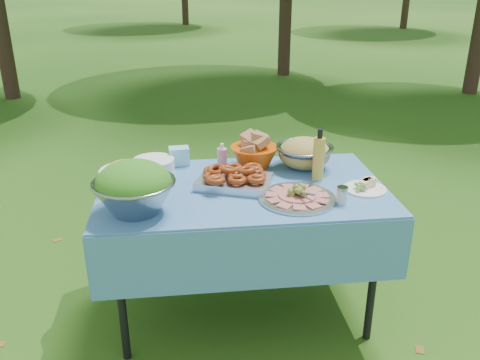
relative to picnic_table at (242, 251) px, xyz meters
name	(u,v)px	position (x,y,z in m)	size (l,w,h in m)	color
ground	(242,309)	(0.00, 0.00, -0.38)	(80.00, 80.00, 0.00)	black
picnic_table	(242,251)	(0.00, 0.00, 0.00)	(1.46, 0.86, 0.76)	#84D8FF
salad_bowl	(134,188)	(-0.52, -0.23, 0.50)	(0.38, 0.38, 0.25)	gray
pasta_bowl_white	(126,174)	(-0.59, 0.06, 0.45)	(0.26, 0.26, 0.14)	white
plate_stack	(154,165)	(-0.46, 0.27, 0.42)	(0.23, 0.23, 0.07)	white
wipes_box	(179,156)	(-0.32, 0.36, 0.43)	(0.11, 0.08, 0.10)	#9AE5F5
sanitizer_bottle	(222,157)	(-0.08, 0.25, 0.46)	(0.05, 0.05, 0.16)	pink
bread_bowl	(254,151)	(0.10, 0.29, 0.47)	(0.27, 0.27, 0.18)	#E05007
pasta_bowl_steel	(304,153)	(0.38, 0.24, 0.47)	(0.32, 0.32, 0.17)	gray
fried_tray	(234,178)	(-0.04, 0.02, 0.42)	(0.36, 0.26, 0.09)	silver
charcuterie_platter	(297,191)	(0.24, -0.19, 0.42)	(0.38, 0.38, 0.09)	#B7BABE
oil_bottle	(319,155)	(0.41, 0.05, 0.52)	(0.06, 0.06, 0.28)	gold
cheese_plate	(365,184)	(0.61, -0.11, 0.41)	(0.21, 0.21, 0.06)	white
shaker	(342,195)	(0.45, -0.25, 0.42)	(0.05, 0.05, 0.09)	silver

